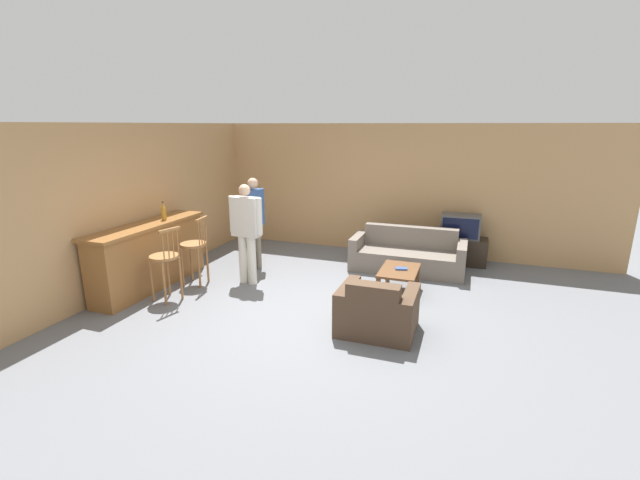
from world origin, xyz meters
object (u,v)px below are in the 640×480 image
Objects in this scene: person_by_counter at (246,229)px; coffee_table at (399,273)px; tv at (461,226)px; bar_chair_near at (165,262)px; couch_far at (408,255)px; book_on_table at (401,269)px; bottle at (164,212)px; person_by_window at (254,218)px; tv_unit at (458,250)px; armchair_near at (377,312)px; bar_chair_mid at (195,249)px.

coffee_table is at bearing 8.47° from person_by_counter.
person_by_counter is (-3.27, -2.29, 0.20)m from tv.
bar_chair_near is 4.15m from couch_far.
tv is at bearing 67.71° from book_on_table.
person_by_counter reaches higher than couch_far.
bottle is (-0.53, 0.69, 0.59)m from bar_chair_near.
tv is 3.85m from person_by_window.
bar_chair_near reaches higher than couch_far.
bar_chair_near is 0.69× the size of person_by_counter.
tv_unit is (0.81, 1.93, -0.08)m from coffee_table.
tv_unit is (4.05, 3.35, -0.36)m from bar_chair_near.
coffee_table is at bearing 88.10° from armchair_near.
armchair_near is at bearing -104.57° from tv.
couch_far reaches higher than coffee_table.
armchair_near is 1.39m from coffee_table.
tv reaches higher than book_on_table.
person_by_window reaches higher than tv.
bar_chair_mid reaches higher than couch_far.
bar_chair_near is 3.57m from book_on_table.
couch_far reaches higher than armchair_near.
person_by_counter reaches higher than coffee_table.
bar_chair_mid is 3.72× the size of bottle.
tv_unit is 3.35× the size of bottle.
person_by_counter is at bearing 23.48° from bar_chair_mid.
tv_unit is 5.01× the size of book_on_table.
couch_far is 1.96× the size of tv_unit.
couch_far is 1.21m from book_on_table.
tv_unit is (0.86, 3.31, -0.02)m from armchair_near.
tv_unit is 4.05m from person_by_counter.
armchair_near is 3.88m from bottle.
bottle is at bearing -136.38° from person_by_window.
bar_chair_near is 1.35m from person_by_counter.
person_by_counter is at bearing -144.95° from tv_unit.
person_by_counter is at bearing 53.68° from bar_chair_near.
tv is at bearing 33.00° from bar_chair_mid.
bottle is 0.18× the size of person_by_counter.
person_by_window is (-2.67, 0.31, 0.62)m from coffee_table.
tv_unit is at bearing 24.93° from person_by_window.
book_on_table is (3.26, 0.71, -0.19)m from bar_chair_mid.
tv is (0.85, 0.72, 0.45)m from couch_far.
armchair_near is at bearing -32.91° from person_by_window.
armchair_near is 3.42m from tv_unit.
book_on_table reaches higher than coffee_table.
book_on_table is (-0.79, -1.92, 0.16)m from tv_unit.
bottle is at bearing -177.01° from bar_chair_mid.
person_by_window is (1.09, 1.04, -0.24)m from bottle.
couch_far is 2.35× the size of coffee_table.
bottle reaches higher than coffee_table.
bottle is 1.53m from person_by_window.
person_by_window is (-2.62, 1.70, 0.68)m from armchair_near.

